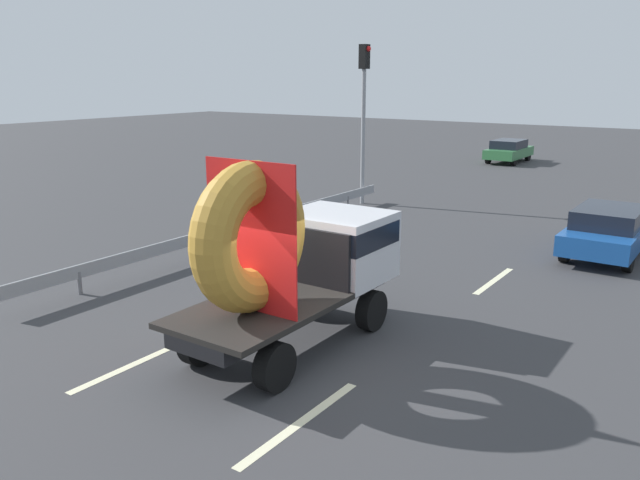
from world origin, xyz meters
TOP-DOWN VIEW (x-y plane):
  - ground_plane at (0.00, 0.00)m, footprint 120.00×120.00m
  - flatbed_truck at (-0.19, 0.94)m, footprint 2.02×4.91m
  - distant_sedan at (3.39, 10.74)m, footprint 1.83×4.27m
  - traffic_light at (-6.23, 13.35)m, footprint 0.42×0.36m
  - guardrail at (-6.00, 6.06)m, footprint 0.10×15.56m
  - lane_dash_left_near at (-1.98, -1.81)m, footprint 0.16×2.11m
  - lane_dash_left_far at (-1.98, 6.66)m, footprint 0.16×2.34m
  - lane_dash_right_near at (1.60, -1.42)m, footprint 0.16×2.86m
  - lane_dash_right_far at (1.60, 6.68)m, footprint 0.16×2.46m
  - oncoming_car at (-5.60, 29.05)m, footprint 1.73×4.04m

SIDE VIEW (x-z plane):
  - ground_plane at x=0.00m, z-range 0.00..0.00m
  - lane_dash_left_near at x=-1.98m, z-range 0.00..0.01m
  - lane_dash_left_far at x=-1.98m, z-range 0.00..0.01m
  - lane_dash_right_near at x=1.60m, z-range 0.00..0.01m
  - lane_dash_right_far at x=1.60m, z-range 0.00..0.01m
  - guardrail at x=-6.00m, z-range 0.18..0.89m
  - oncoming_car at x=-5.60m, z-range 0.05..1.37m
  - distant_sedan at x=3.39m, z-range 0.05..1.44m
  - flatbed_truck at x=-0.19m, z-range -0.08..3.53m
  - traffic_light at x=-6.23m, z-range 0.91..7.01m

